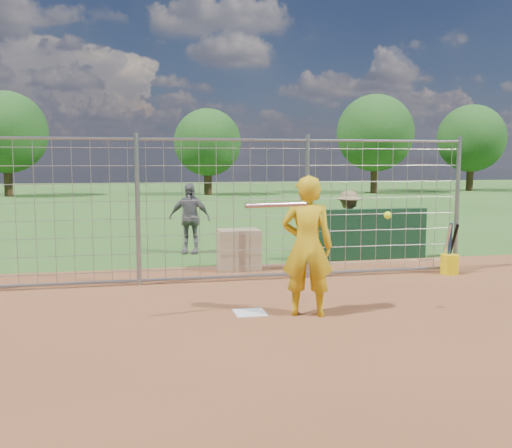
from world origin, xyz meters
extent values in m
plane|color=#2D591E|center=(0.00, 0.00, 0.00)|extent=(100.00, 100.00, 0.00)
plane|color=brown|center=(0.00, -3.00, 0.01)|extent=(18.00, 18.00, 0.00)
cube|color=silver|center=(0.00, -0.20, 0.01)|extent=(0.43, 0.43, 0.02)
cube|color=#11381E|center=(3.40, 3.60, 0.55)|extent=(2.60, 0.20, 1.10)
imported|color=gold|center=(0.75, -0.45, 0.97)|extent=(0.82, 0.67, 1.93)
imported|color=slate|center=(-0.32, 5.25, 0.82)|extent=(1.04, 0.69, 1.64)
imported|color=olive|center=(3.12, 4.10, 0.74)|extent=(1.10, 0.90, 1.48)
cube|color=tan|center=(0.42, 3.00, 0.40)|extent=(0.80, 0.56, 0.80)
cylinder|color=silver|center=(0.23, -0.77, 1.57)|extent=(0.86, 0.22, 0.06)
sphere|color=#D2FC1A|center=(1.81, -0.69, 1.40)|extent=(0.10, 0.10, 0.10)
cylinder|color=yellow|center=(4.24, 1.75, 0.19)|extent=(0.34, 0.34, 0.38)
cylinder|color=silver|center=(4.19, 1.80, 0.55)|extent=(0.06, 0.29, 0.83)
cylinder|color=navy|center=(4.26, 1.80, 0.55)|extent=(0.06, 0.12, 0.85)
cylinder|color=black|center=(4.31, 1.80, 0.55)|extent=(0.12, 0.32, 0.83)
cylinder|color=gray|center=(-1.50, 2.00, 1.30)|extent=(0.08, 0.08, 2.60)
cylinder|color=gray|center=(1.50, 2.00, 1.30)|extent=(0.08, 0.08, 2.60)
cylinder|color=gray|center=(4.50, 2.00, 1.30)|extent=(0.08, 0.08, 2.60)
cylinder|color=gray|center=(0.00, 2.00, 2.50)|extent=(9.00, 0.05, 0.05)
cylinder|color=gray|center=(0.00, 2.00, 0.08)|extent=(9.00, 0.05, 0.05)
cube|color=gray|center=(0.00, 2.00, 1.25)|extent=(9.00, 0.02, 2.50)
cylinder|color=#3F2B19|center=(-9.00, 29.00, 1.26)|extent=(0.50, 0.50, 2.52)
sphere|color=#26561E|center=(-9.00, 29.00, 3.85)|extent=(4.90, 4.90, 4.90)
cylinder|color=#3F2B19|center=(3.00, 28.00, 1.08)|extent=(0.50, 0.50, 2.16)
sphere|color=#26561E|center=(3.00, 28.00, 3.30)|extent=(4.20, 4.20, 4.20)
cylinder|color=#3F2B19|center=(14.00, 27.50, 1.30)|extent=(0.50, 0.50, 2.59)
sphere|color=#26561E|center=(14.00, 27.50, 3.96)|extent=(5.04, 5.04, 5.04)
cylinder|color=#3F2B19|center=(22.00, 29.00, 1.22)|extent=(0.50, 0.50, 2.45)
sphere|color=#26561E|center=(22.00, 29.00, 3.74)|extent=(4.76, 4.76, 4.76)
camera|label=1|loc=(-1.54, -7.85, 2.13)|focal=40.00mm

